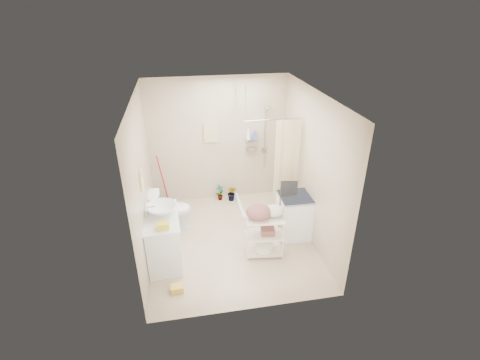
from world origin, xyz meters
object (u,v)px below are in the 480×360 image
object	(u,v)px
toilet	(171,210)
laundry_rack	(265,232)
washing_machine	(294,216)
vanity	(163,239)

from	to	relation	value
toilet	laundry_rack	xyz separation A→B (m)	(1.53, -1.06, 0.05)
toilet	laundry_rack	size ratio (longest dim) A/B	0.88
washing_machine	laundry_rack	world-z (taller)	laundry_rack
vanity	washing_machine	distance (m)	2.32
vanity	toilet	world-z (taller)	vanity
washing_machine	toilet	bearing A→B (deg)	164.30
vanity	toilet	distance (m)	0.96
vanity	washing_machine	xyz separation A→B (m)	(2.30, 0.32, -0.03)
vanity	washing_machine	bearing A→B (deg)	5.14
toilet	washing_machine	bearing A→B (deg)	-100.49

